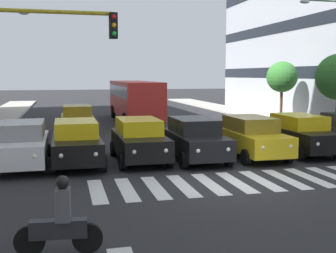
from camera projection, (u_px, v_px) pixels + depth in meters
The scene contains 13 objects.
ground_plane at pixel (236, 182), 13.93m from camera, with size 180.00×180.00×0.00m, color #262628.
crosswalk_markings at pixel (236, 182), 13.93m from camera, with size 9.45×2.80×0.01m.
car_1 at pixel (300, 134), 18.94m from camera, with size 2.02×4.44×1.72m.
car_2 at pixel (251, 137), 18.08m from camera, with size 2.02×4.44×1.72m.
car_3 at pixel (195, 139), 17.47m from camera, with size 2.02×4.44×1.72m.
car_4 at pixel (139, 140), 17.24m from camera, with size 2.02×4.44×1.72m.
car_5 at pixel (76, 142), 16.54m from camera, with size 2.02×4.44×1.72m.
car_6 at pixel (22, 144), 16.10m from camera, with size 2.02×4.44×1.72m.
car_row2_0 at pixel (77, 120), 24.87m from camera, with size 2.02×4.44×1.72m.
bus_behind_traffic at pixel (134, 97), 31.89m from camera, with size 2.78×10.50×3.00m.
motorcycle_with_rider at pixel (60, 222), 8.26m from camera, with size 1.70×0.39×1.57m.
traffic_light_gantry at pixel (3, 66), 12.13m from camera, with size 4.74×0.36×5.50m.
street_tree_2 at pixel (282, 77), 30.98m from camera, with size 2.24×2.24×4.32m.
Camera 1 is at (5.42, 12.68, 3.49)m, focal length 45.56 mm.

